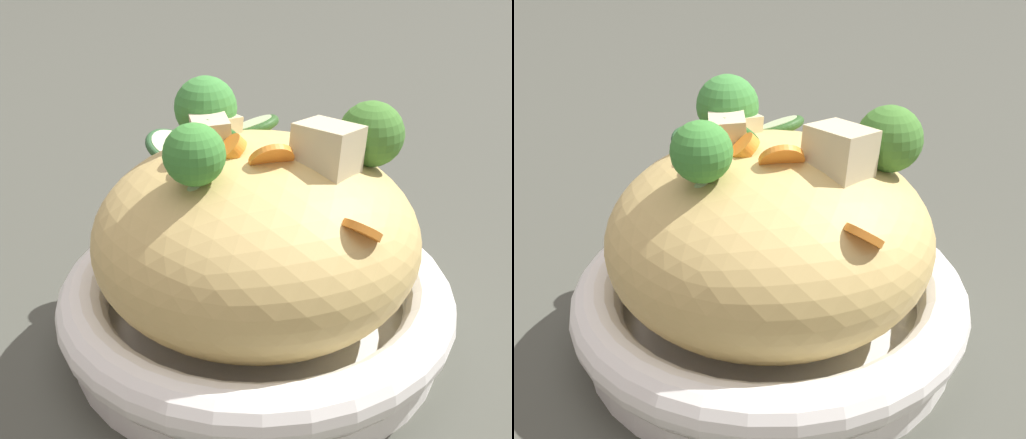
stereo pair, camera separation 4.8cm
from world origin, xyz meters
TOP-DOWN VIEW (x-y plane):
  - ground_plane at (0.00, 0.00)m, footprint 3.00×3.00m
  - serving_bowl at (0.00, 0.00)m, footprint 0.28×0.28m
  - noodle_heap at (-0.00, 0.00)m, footprint 0.22×0.22m
  - broccoli_florets at (-0.01, -0.01)m, footprint 0.16×0.14m
  - carrot_coins at (0.01, 0.02)m, footprint 0.13×0.11m
  - zucchini_slices at (0.03, -0.06)m, footprint 0.11×0.10m
  - chicken_chunks at (-0.01, -0.01)m, footprint 0.12×0.10m

SIDE VIEW (x-z plane):
  - ground_plane at x=0.00m, z-range 0.00..0.00m
  - serving_bowl at x=0.00m, z-range 0.00..0.05m
  - noodle_heap at x=0.00m, z-range 0.02..0.15m
  - zucchini_slices at x=0.03m, z-range 0.11..0.16m
  - carrot_coins at x=0.01m, z-range 0.12..0.17m
  - chicken_chunks at x=-0.01m, z-range 0.13..0.17m
  - broccoli_florets at x=-0.01m, z-range 0.12..0.19m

